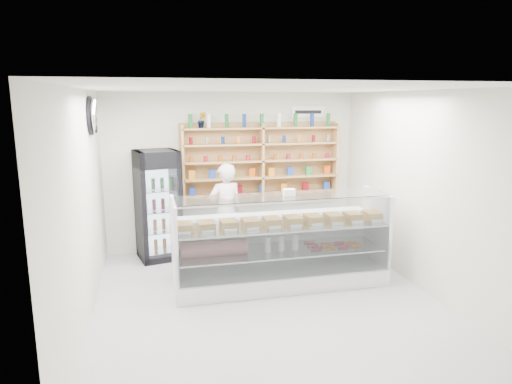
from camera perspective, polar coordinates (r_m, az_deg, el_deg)
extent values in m
plane|color=#ACACB1|center=(6.30, 1.46, -13.58)|extent=(5.00, 5.00, 0.00)
plane|color=white|center=(5.71, 1.61, 12.80)|extent=(5.00, 5.00, 0.00)
plane|color=beige|center=(8.25, -2.94, 2.60)|extent=(4.50, 0.00, 4.50)
plane|color=beige|center=(3.59, 11.98, -9.45)|extent=(4.50, 0.00, 4.50)
plane|color=beige|center=(5.71, -20.86, -2.11)|extent=(0.00, 5.00, 5.00)
plane|color=beige|center=(6.77, 20.25, -0.04)|extent=(0.00, 5.00, 5.00)
cube|color=white|center=(6.82, 3.03, -10.41)|extent=(3.08, 0.87, 0.26)
cube|color=white|center=(7.04, 2.14, -5.80)|extent=(3.08, 0.05, 0.65)
cube|color=silver|center=(6.68, 3.07, -7.26)|extent=(2.95, 0.77, 0.02)
cube|color=silver|center=(6.57, 3.11, -4.13)|extent=(3.02, 0.80, 0.02)
cube|color=silver|center=(6.22, 4.20, -6.09)|extent=(3.02, 0.12, 1.07)
cube|color=silver|center=(6.42, 3.28, -0.54)|extent=(3.02, 0.61, 0.01)
imported|color=silver|center=(7.70, -3.84, -2.46)|extent=(0.68, 0.53, 1.64)
cube|color=black|center=(7.85, -12.17, -1.62)|extent=(0.79, 0.78, 1.85)
cube|color=#340435|center=(7.42, -12.88, 3.79)|extent=(0.65, 0.17, 0.26)
cube|color=silver|center=(7.56, -12.61, -2.78)|extent=(0.55, 0.13, 1.47)
cube|color=#AC8351|center=(7.95, -9.14, 3.52)|extent=(0.04, 0.28, 1.33)
cube|color=#AC8351|center=(8.17, 0.71, 3.88)|extent=(0.04, 0.28, 1.33)
cube|color=#AC8351|center=(8.62, 9.80, 4.10)|extent=(0.04, 0.28, 1.33)
cube|color=#AC8351|center=(8.27, 0.70, -0.18)|extent=(2.80, 0.28, 0.03)
cube|color=#AC8351|center=(8.21, 0.71, 1.87)|extent=(2.80, 0.28, 0.03)
cube|color=#AC8351|center=(8.17, 0.71, 3.95)|extent=(2.80, 0.28, 0.03)
cube|color=#AC8351|center=(8.14, 0.72, 6.04)|extent=(2.80, 0.28, 0.03)
cube|color=#AC8351|center=(8.12, 0.72, 8.01)|extent=(2.80, 0.28, 0.03)
imported|color=#1E6626|center=(7.92, -6.79, 8.93)|extent=(0.17, 0.15, 0.27)
ellipsoid|color=silver|center=(6.76, -19.55, 8.97)|extent=(0.15, 0.50, 0.50)
cube|color=white|center=(8.49, 6.50, 9.91)|extent=(0.62, 0.03, 0.20)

